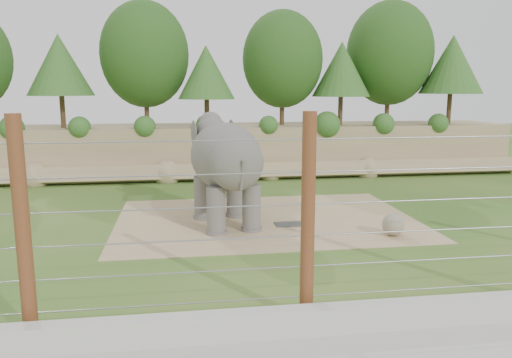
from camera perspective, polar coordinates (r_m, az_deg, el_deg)
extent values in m
plane|color=#2D5C1A|center=(14.10, 1.21, -7.86)|extent=(90.00, 90.00, 0.00)
cube|color=#907C5C|center=(26.49, -3.53, 3.47)|extent=(30.00, 4.00, 2.50)
cube|color=#907C5C|center=(24.35, -3.03, 0.73)|extent=(30.00, 1.37, 1.07)
cylinder|color=#3F2B19|center=(26.36, -21.22, 7.21)|extent=(0.24, 0.24, 1.58)
sphere|color=#204C1A|center=(26.36, -21.53, 11.85)|extent=(3.60, 3.60, 3.60)
cylinder|color=#3F2B19|center=(26.28, -12.39, 8.04)|extent=(0.24, 0.24, 1.92)
sphere|color=#204C1A|center=(26.32, -12.61, 13.73)|extent=(4.40, 4.40, 4.40)
cylinder|color=#3F2B19|center=(25.07, -5.63, 7.53)|extent=(0.24, 0.24, 1.40)
sphere|color=#204C1A|center=(25.05, -5.71, 11.87)|extent=(3.20, 3.20, 3.20)
cylinder|color=#3F2B19|center=(26.55, 2.99, 8.17)|extent=(0.24, 0.24, 1.82)
sphere|color=#204C1A|center=(26.58, 3.04, 13.50)|extent=(4.16, 4.16, 4.16)
cylinder|color=#3F2B19|center=(26.74, 9.61, 7.72)|extent=(0.24, 0.24, 1.50)
sphere|color=#204C1A|center=(26.73, 9.75, 12.09)|extent=(3.44, 3.44, 3.44)
cylinder|color=#3F2B19|center=(28.72, 14.76, 8.22)|extent=(0.24, 0.24, 2.03)
sphere|color=#204C1A|center=(28.77, 15.02, 13.70)|extent=(4.64, 4.64, 4.64)
cylinder|color=#3F2B19|center=(28.99, 21.19, 7.50)|extent=(0.24, 0.24, 1.64)
sphere|color=#204C1A|center=(28.99, 21.48, 11.90)|extent=(3.76, 3.76, 3.76)
cube|color=tan|center=(17.02, 1.17, -4.63)|extent=(10.00, 7.00, 0.02)
cube|color=#262628|center=(16.38, 3.96, -5.16)|extent=(1.00, 0.60, 0.03)
sphere|color=gray|center=(15.63, 15.39, -5.07)|extent=(0.66, 0.66, 0.66)
cube|color=beige|center=(9.47, 6.52, -15.73)|extent=(26.00, 0.35, 0.50)
cylinder|color=brown|center=(9.43, -25.10, -5.41)|extent=(0.26, 0.26, 4.00)
cylinder|color=brown|center=(9.31, 5.95, -4.67)|extent=(0.26, 0.26, 4.00)
cylinder|color=gray|center=(9.81, 5.78, -13.16)|extent=(20.00, 0.02, 0.02)
cylinder|color=gray|center=(9.58, 5.84, -9.87)|extent=(20.00, 0.02, 0.02)
cylinder|color=gray|center=(9.39, 5.91, -6.43)|extent=(20.00, 0.02, 0.02)
cylinder|color=gray|center=(9.24, 5.98, -2.87)|extent=(20.00, 0.02, 0.02)
cylinder|color=gray|center=(9.12, 6.05, 0.81)|extent=(20.00, 0.02, 0.02)
cylinder|color=gray|center=(9.04, 6.12, 4.56)|extent=(20.00, 0.02, 0.02)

